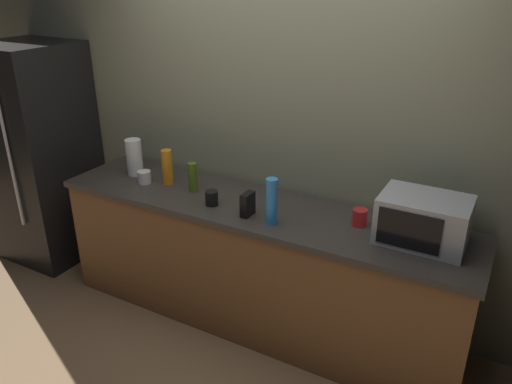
{
  "coord_description": "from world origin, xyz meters",
  "views": [
    {
      "loc": [
        1.42,
        -2.17,
        2.3
      ],
      "look_at": [
        0.0,
        0.4,
        1.0
      ],
      "focal_mm": 35.19,
      "sensor_mm": 36.0,
      "label": 1
    }
  ],
  "objects": [
    {
      "name": "counter_run",
      "position": [
        0.0,
        0.4,
        0.45
      ],
      "size": [
        2.84,
        0.64,
        0.9
      ],
      "color": "brown",
      "rests_on": "ground_plane"
    },
    {
      "name": "microwave",
      "position": [
        1.03,
        0.45,
        1.04
      ],
      "size": [
        0.48,
        0.35,
        0.27
      ],
      "color": "#B7BABF",
      "rests_on": "counter_run"
    },
    {
      "name": "bottle_dish_soap",
      "position": [
        -0.73,
        0.42,
        1.03
      ],
      "size": [
        0.07,
        0.07,
        0.25
      ],
      "primitive_type": "cylinder",
      "color": "orange",
      "rests_on": "counter_run"
    },
    {
      "name": "mug_red",
      "position": [
        0.67,
        0.47,
        0.95
      ],
      "size": [
        0.09,
        0.09,
        0.1
      ],
      "primitive_type": "cylinder",
      "color": "red",
      "rests_on": "counter_run"
    },
    {
      "name": "mug_white",
      "position": [
        -0.89,
        0.35,
        0.95
      ],
      "size": [
        0.09,
        0.09,
        0.09
      ],
      "primitive_type": "cylinder",
      "color": "white",
      "rests_on": "counter_run"
    },
    {
      "name": "ground_plane",
      "position": [
        0.0,
        0.0,
        0.0
      ],
      "size": [
        8.0,
        8.0,
        0.0
      ],
      "primitive_type": "plane",
      "color": "#93704C"
    },
    {
      "name": "bottle_olive_oil",
      "position": [
        -0.5,
        0.41,
        1.0
      ],
      "size": [
        0.06,
        0.06,
        0.2
      ],
      "primitive_type": "cylinder",
      "color": "#4C6B19",
      "rests_on": "counter_run"
    },
    {
      "name": "mug_black",
      "position": [
        -0.26,
        0.28,
        0.95
      ],
      "size": [
        0.08,
        0.08,
        0.1
      ],
      "primitive_type": "cylinder",
      "color": "black",
      "rests_on": "counter_run"
    },
    {
      "name": "back_wall",
      "position": [
        0.0,
        0.81,
        1.35
      ],
      "size": [
        6.4,
        0.1,
        2.7
      ],
      "primitive_type": "cube",
      "color": "gray",
      "rests_on": "ground_plane"
    },
    {
      "name": "refrigerator",
      "position": [
        -2.05,
        0.4,
        0.9
      ],
      "size": [
        0.72,
        0.73,
        1.8
      ],
      "color": "black",
      "rests_on": "ground_plane"
    },
    {
      "name": "paper_towel_roll",
      "position": [
        -1.06,
        0.45,
        1.04
      ],
      "size": [
        0.12,
        0.12,
        0.27
      ],
      "primitive_type": "cylinder",
      "color": "white",
      "rests_on": "counter_run"
    },
    {
      "name": "bottle_spray_cleaner",
      "position": [
        0.2,
        0.24,
        1.04
      ],
      "size": [
        0.07,
        0.07,
        0.29
      ],
      "primitive_type": "cylinder",
      "color": "#338CE5",
      "rests_on": "counter_run"
    },
    {
      "name": "cordless_phone",
      "position": [
        0.02,
        0.26,
        0.98
      ],
      "size": [
        0.05,
        0.11,
        0.15
      ],
      "primitive_type": "cube",
      "rotation": [
        0.0,
        0.0,
        -0.03
      ],
      "color": "black",
      "rests_on": "counter_run"
    }
  ]
}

